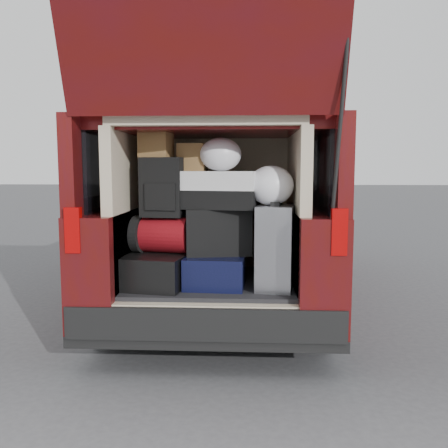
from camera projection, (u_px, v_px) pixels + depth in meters
The scene contains 14 objects.
ground at pixel (209, 362), 3.50m from camera, with size 80.00×80.00×0.00m, color #3D3D40.
minivan at pixel (222, 215), 5.23m from camera, with size 1.90×5.35×2.77m.
load_floor at pixel (212, 314), 3.74m from camera, with size 1.24×1.05×0.55m, color black.
black_hardshell at pixel (159, 269), 3.56m from camera, with size 0.44×0.60×0.24m, color black.
navy_hardshell at pixel (216, 269), 3.56m from camera, with size 0.43×0.53×0.23m, color black.
silver_roller at pixel (276, 247), 3.44m from camera, with size 0.25×0.40×0.61m, color silver.
red_duffel at pixel (163, 234), 3.58m from camera, with size 0.42×0.27×0.27m, color maroon.
black_soft_case at pixel (218, 231), 3.56m from camera, with size 0.48×0.29×0.35m, color black.
backpack at pixel (162, 187), 3.51m from camera, with size 0.31×0.19×0.44m, color black.
twotone_duffel at pixel (216, 190), 3.51m from camera, with size 0.62×0.32×0.28m, color silver.
grocery_sack_lower at pixel (156, 144), 3.50m from camera, with size 0.22×0.18×0.20m, color olive.
grocery_sack_upper at pixel (192, 157), 3.58m from camera, with size 0.21×0.17×0.21m, color olive.
plastic_bag_center at pixel (221, 154), 3.50m from camera, with size 0.31×0.29×0.25m, color white.
plastic_bag_right at pixel (271, 185), 3.40m from camera, with size 0.33×0.31×0.28m, color white.
Camera 1 is at (0.28, -3.35, 1.42)m, focal length 38.00 mm.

